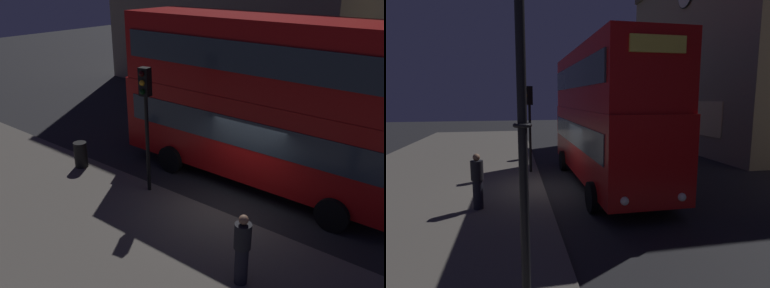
# 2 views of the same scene
# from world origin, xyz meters

# --- Properties ---
(ground_plane) EXTENTS (80.00, 80.00, 0.00)m
(ground_plane) POSITION_xyz_m (0.00, 0.00, 0.00)
(ground_plane) COLOR #232326
(double_decker_bus) EXTENTS (9.78, 2.93, 5.46)m
(double_decker_bus) POSITION_xyz_m (-0.48, 2.11, 3.02)
(double_decker_bus) COLOR #B20F0F
(double_decker_bus) RESTS_ON ground
(traffic_light_near_kerb) EXTENTS (0.36, 0.38, 3.99)m
(traffic_light_near_kerb) POSITION_xyz_m (-2.62, -0.86, 2.99)
(traffic_light_near_kerb) COLOR black
(traffic_light_near_kerb) RESTS_ON sidewalk_slab
(pedestrian) EXTENTS (0.38, 0.38, 1.76)m
(pedestrian) POSITION_xyz_m (2.10, -2.72, 1.02)
(pedestrian) COLOR black
(pedestrian) RESTS_ON sidewalk_slab
(litter_bin) EXTENTS (0.47, 0.47, 0.93)m
(litter_bin) POSITION_xyz_m (-5.78, -1.11, 0.58)
(litter_bin) COLOR black
(litter_bin) RESTS_ON sidewalk_slab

